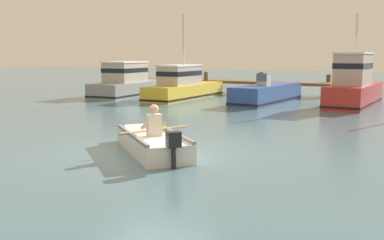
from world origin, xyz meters
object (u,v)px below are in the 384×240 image
(rowboat_with_person, at_px, (152,142))
(moored_boat_blue, at_px, (267,94))
(moored_boat_yellow, at_px, (183,86))
(moored_boat_red, at_px, (354,87))
(moored_boat_grey, at_px, (129,83))

(rowboat_with_person, relative_size, moored_boat_blue, 0.55)
(rowboat_with_person, distance_m, moored_boat_yellow, 13.74)
(rowboat_with_person, height_order, moored_boat_yellow, moored_boat_yellow)
(rowboat_with_person, distance_m, moored_boat_blue, 12.43)
(moored_boat_red, bearing_deg, moored_boat_yellow, -177.85)
(rowboat_with_person, height_order, moored_boat_red, moored_boat_red)
(rowboat_with_person, bearing_deg, moored_boat_yellow, 115.30)
(moored_boat_yellow, relative_size, moored_boat_blue, 1.10)
(moored_boat_blue, bearing_deg, moored_boat_grey, 178.67)
(moored_boat_grey, xyz_separation_m, moored_boat_yellow, (3.64, -0.15, -0.05))
(rowboat_with_person, relative_size, moored_boat_red, 0.56)
(moored_boat_yellow, relative_size, moored_boat_red, 1.12)
(moored_boat_yellow, xyz_separation_m, moored_boat_blue, (4.68, -0.04, -0.25))
(moored_boat_grey, xyz_separation_m, moored_boat_blue, (8.32, -0.19, -0.30))
(moored_boat_grey, bearing_deg, moored_boat_blue, -1.33)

